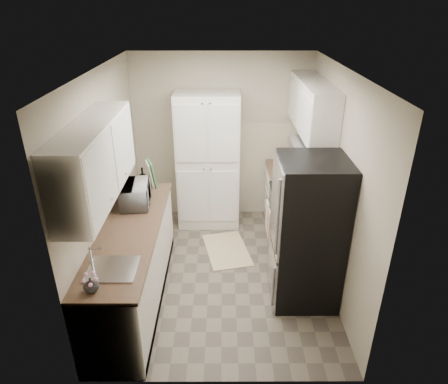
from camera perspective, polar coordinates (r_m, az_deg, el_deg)
The scene contains 16 objects.
ground at distance 5.18m, azimuth -0.33°, elevation -11.45°, with size 3.20×3.20×0.00m, color #665B4C.
room_shell at distance 4.37m, azimuth -0.62°, elevation 5.63°, with size 2.64×3.24×2.52m.
pantry_cabinet at distance 5.84m, azimuth -2.29°, elevation 4.40°, with size 0.90×0.55×2.00m, color silver.
base_cabinet_left at distance 4.68m, azimuth -12.77°, elevation -10.13°, with size 0.60×2.30×0.88m, color silver.
countertop_left at distance 4.43m, azimuth -13.35°, elevation -5.31°, with size 0.63×2.33×0.04m, color brown.
base_cabinet_right at distance 6.03m, azimuth 9.14°, elevation -1.03°, with size 0.60×0.80×0.88m, color silver.
countertop_right at distance 5.84m, azimuth 9.45°, elevation 2.99°, with size 0.63×0.83×0.04m, color brown.
electric_range at distance 5.32m, azimuth 10.26°, elevation -4.59°, with size 0.71×0.78×1.13m.
refrigerator at distance 4.45m, azimuth 11.88°, elevation -5.71°, with size 0.70×0.72×1.70m, color #B7B7BC.
microwave at distance 4.83m, azimuth -12.54°, elevation -0.33°, with size 0.49×0.33×0.27m, color #B9B9BE.
wine_bottle at distance 5.11m, azimuth -11.48°, elevation 1.51°, with size 0.08×0.08×0.31m, color black.
flower_vase at distance 3.60m, azimuth -18.48°, elevation -12.47°, with size 0.13×0.13×0.13m, color silver.
cutting_board at distance 5.28m, azimuth -10.18°, elevation 2.66°, with size 0.02×0.27×0.34m, color #41964E.
toaster_oven at distance 5.76m, azimuth 10.54°, elevation 4.08°, with size 0.32×0.40×0.23m, color #A3A4A7.
fruit_basket at distance 5.71m, azimuth 10.88°, elevation 5.75°, with size 0.29×0.29×0.12m, color orange, non-canonical shape.
kitchen_mat at distance 5.58m, azimuth 0.40°, elevation -8.25°, with size 0.54×0.87×0.01m, color beige.
Camera 1 is at (0.02, -4.11, 3.15)m, focal length 32.00 mm.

